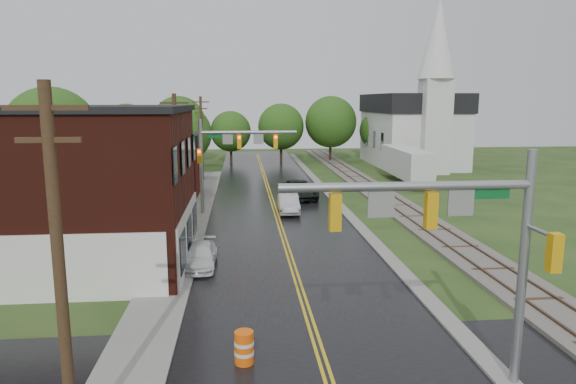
{
  "coord_description": "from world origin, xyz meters",
  "views": [
    {
      "loc": [
        -2.59,
        -11.72,
        8.56
      ],
      "look_at": [
        -0.01,
        16.43,
        3.5
      ],
      "focal_mm": 32.0,
      "sensor_mm": 36.0,
      "label": 1
    }
  ],
  "objects": [
    {
      "name": "traffic_signal_far",
      "position": [
        -3.47,
        27.0,
        4.97
      ],
      "size": [
        7.34,
        0.43,
        7.2
      ],
      "color": "gray",
      "rests_on": "ground"
    },
    {
      "name": "railroad",
      "position": [
        10.0,
        35.0,
        0.11
      ],
      "size": [
        3.2,
        80.0,
        0.3
      ],
      "color": "#59544C",
      "rests_on": "ground"
    },
    {
      "name": "darkred_building",
      "position": [
        -10.0,
        35.0,
        2.2
      ],
      "size": [
        7.0,
        6.0,
        4.4
      ],
      "primitive_type": "cube",
      "color": "#3F0F0C",
      "rests_on": "ground"
    },
    {
      "name": "utility_pole_c",
      "position": [
        -6.8,
        44.0,
        4.72
      ],
      "size": [
        1.8,
        0.28,
        9.0
      ],
      "color": "#382616",
      "rests_on": "ground"
    },
    {
      "name": "sedan_silver",
      "position": [
        0.98,
        26.87,
        0.71
      ],
      "size": [
        1.58,
        4.35,
        1.43
      ],
      "primitive_type": "imported",
      "rotation": [
        0.0,
        0.0,
        -0.02
      ],
      "color": "#B7B6BC",
      "rests_on": "ground"
    },
    {
      "name": "tree_left_c",
      "position": [
        -13.85,
        39.9,
        4.51
      ],
      "size": [
        6.0,
        6.0,
        7.65
      ],
      "color": "black",
      "rests_on": "ground"
    },
    {
      "name": "semi_trailer",
      "position": [
        14.52,
        40.02,
        2.18
      ],
      "size": [
        2.69,
        11.39,
        3.63
      ],
      "color": "black",
      "rests_on": "ground"
    },
    {
      "name": "curb_right",
      "position": [
        5.4,
        35.0,
        0.0
      ],
      "size": [
        0.8,
        70.0,
        0.12
      ],
      "primitive_type": "cube",
      "color": "gray",
      "rests_on": "ground"
    },
    {
      "name": "pickup_white",
      "position": [
        -4.8,
        14.24,
        0.58
      ],
      "size": [
        1.7,
        4.05,
        1.17
      ],
      "primitive_type": "imported",
      "rotation": [
        0.0,
        0.0,
        -0.02
      ],
      "color": "white",
      "rests_on": "ground"
    },
    {
      "name": "yellow_house",
      "position": [
        -11.0,
        26.0,
        3.2
      ],
      "size": [
        8.0,
        7.0,
        6.4
      ],
      "primitive_type": "cube",
      "color": "tan",
      "rests_on": "ground"
    },
    {
      "name": "utility_pole_b",
      "position": [
        -6.8,
        22.0,
        4.72
      ],
      "size": [
        1.8,
        0.28,
        9.0
      ],
      "color": "#382616",
      "rests_on": "ground"
    },
    {
      "name": "construction_barrel",
      "position": [
        -2.59,
        4.0,
        0.56
      ],
      "size": [
        0.77,
        0.77,
        1.12
      ],
      "primitive_type": "cylinder",
      "rotation": [
        0.0,
        0.0,
        -0.27
      ],
      "color": "#F85B0B",
      "rests_on": "ground"
    },
    {
      "name": "suv_dark",
      "position": [
        2.48,
        32.57,
        0.79
      ],
      "size": [
        3.15,
        5.88,
        1.57
      ],
      "primitive_type": "imported",
      "rotation": [
        0.0,
        0.0,
        0.1
      ],
      "color": "black",
      "rests_on": "ground"
    },
    {
      "name": "church",
      "position": [
        20.0,
        53.74,
        5.83
      ],
      "size": [
        10.4,
        18.4,
        20.0
      ],
      "color": "silver",
      "rests_on": "ground"
    },
    {
      "name": "tree_left_e",
      "position": [
        -8.85,
        45.9,
        4.81
      ],
      "size": [
        6.4,
        6.4,
        8.16
      ],
      "color": "black",
      "rests_on": "ground"
    },
    {
      "name": "tree_left_b",
      "position": [
        -17.85,
        31.9,
        5.72
      ],
      "size": [
        7.6,
        7.6,
        9.69
      ],
      "color": "black",
      "rests_on": "ground"
    },
    {
      "name": "traffic_signal_near",
      "position": [
        3.47,
        2.0,
        4.97
      ],
      "size": [
        7.34,
        0.3,
        7.2
      ],
      "color": "gray",
      "rests_on": "ground"
    },
    {
      "name": "utility_pole_a",
      "position": [
        -6.8,
        0.0,
        4.72
      ],
      "size": [
        1.8,
        0.28,
        9.0
      ],
      "color": "#382616",
      "rests_on": "ground"
    },
    {
      "name": "brick_building",
      "position": [
        -12.48,
        15.0,
        4.15
      ],
      "size": [
        14.3,
        10.3,
        8.3
      ],
      "color": "#43160E",
      "rests_on": "ground"
    },
    {
      "name": "sidewalk_left",
      "position": [
        -6.2,
        25.0,
        0.0
      ],
      "size": [
        2.4,
        50.0,
        0.12
      ],
      "primitive_type": "cube",
      "color": "gray",
      "rests_on": "ground"
    },
    {
      "name": "main_road",
      "position": [
        0.0,
        30.0,
        0.0
      ],
      "size": [
        10.0,
        90.0,
        0.02
      ],
      "primitive_type": "cube",
      "color": "black",
      "rests_on": "ground"
    }
  ]
}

